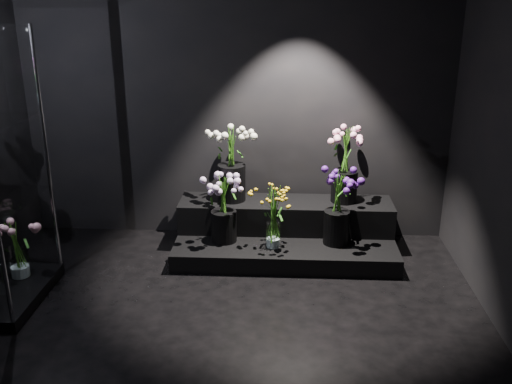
{
  "coord_description": "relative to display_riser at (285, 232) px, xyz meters",
  "views": [
    {
      "loc": [
        0.46,
        -3.25,
        2.3
      ],
      "look_at": [
        0.23,
        1.2,
        0.71
      ],
      "focal_mm": 40.0,
      "sensor_mm": 36.0,
      "label": 1
    }
  ],
  "objects": [
    {
      "name": "bouquet_orange_bells",
      "position": [
        -0.11,
        -0.3,
        0.27
      ],
      "size": [
        0.29,
        0.29,
        0.57
      ],
      "rotation": [
        0.0,
        0.0,
        -0.25
      ],
      "color": "white",
      "rests_on": "display_riser"
    },
    {
      "name": "bouquet_purple",
      "position": [
        0.45,
        -0.19,
        0.37
      ],
      "size": [
        0.42,
        0.42,
        0.66
      ],
      "rotation": [
        0.0,
        0.0,
        -0.26
      ],
      "color": "black",
      "rests_on": "display_riser"
    },
    {
      "name": "display_riser",
      "position": [
        0.0,
        0.0,
        0.0
      ],
      "size": [
        1.98,
        0.88,
        0.44
      ],
      "color": "black",
      "rests_on": "floor"
    },
    {
      "name": "bouquet_lilac",
      "position": [
        -0.55,
        -0.19,
        0.35
      ],
      "size": [
        0.5,
        0.5,
        0.61
      ],
      "rotation": [
        0.0,
        0.0,
        0.38
      ],
      "color": "black",
      "rests_on": "display_riser"
    },
    {
      "name": "wall_front",
      "position": [
        -0.48,
        -3.6,
        1.22
      ],
      "size": [
        4.0,
        0.0,
        4.0
      ],
      "primitive_type": "plane",
      "rotation": [
        -1.57,
        0.0,
        0.0
      ],
      "color": "black",
      "rests_on": "floor"
    },
    {
      "name": "bouquet_case_base_pink",
      "position": [
        -2.15,
        -0.81,
        0.16
      ],
      "size": [
        0.36,
        0.36,
        0.47
      ],
      "rotation": [
        0.0,
        0.0,
        0.21
      ],
      "color": "white",
      "rests_on": "display_case"
    },
    {
      "name": "bouquet_pink_roses",
      "position": [
        0.54,
        0.15,
        0.66
      ],
      "size": [
        0.38,
        0.38,
        0.7
      ],
      "rotation": [
        0.0,
        0.0,
        -0.09
      ],
      "color": "black",
      "rests_on": "display_riser"
    },
    {
      "name": "wall_back",
      "position": [
        -0.48,
        0.4,
        1.22
      ],
      "size": [
        4.0,
        0.0,
        4.0
      ],
      "primitive_type": "plane",
      "rotation": [
        1.57,
        0.0,
        0.0
      ],
      "color": "black",
      "rests_on": "floor"
    },
    {
      "name": "floor",
      "position": [
        -0.48,
        -1.6,
        -0.18
      ],
      "size": [
        4.0,
        4.0,
        0.0
      ],
      "primitive_type": "plane",
      "color": "black",
      "rests_on": "ground"
    },
    {
      "name": "bouquet_cream_roses",
      "position": [
        -0.5,
        0.13,
        0.67
      ],
      "size": [
        0.46,
        0.46,
        0.7
      ],
      "rotation": [
        0.0,
        0.0,
        -0.17
      ],
      "color": "black",
      "rests_on": "display_riser"
    }
  ]
}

